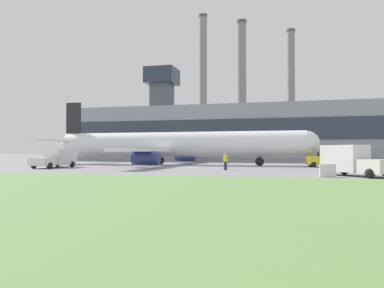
% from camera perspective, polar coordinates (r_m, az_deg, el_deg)
% --- Properties ---
extents(ground_plane, '(400.00, 400.00, 0.00)m').
position_cam_1_polar(ground_plane, '(46.53, -0.93, -3.46)').
color(ground_plane, gray).
extents(terminal_building, '(62.04, 15.47, 19.33)m').
position_cam_1_polar(terminal_building, '(75.59, 4.64, 1.63)').
color(terminal_building, '#8C939E').
rests_on(terminal_building, ground_plane).
extents(smokestack_left, '(2.59, 2.59, 41.95)m').
position_cam_1_polar(smokestack_left, '(110.45, 1.70, 8.89)').
color(smokestack_left, gray).
rests_on(smokestack_left, ground_plane).
extents(smokestack_right, '(2.92, 2.92, 40.20)m').
position_cam_1_polar(smokestack_right, '(110.97, 7.61, 8.40)').
color(smokestack_right, gray).
rests_on(smokestack_right, ground_plane).
extents(smokestack_far, '(2.49, 2.49, 36.54)m').
position_cam_1_polar(smokestack_far, '(110.35, 14.86, 7.51)').
color(smokestack_far, gray).
rests_on(smokestack_far, ground_plane).
extents(airplane, '(37.32, 32.28, 9.12)m').
position_cam_1_polar(airplane, '(51.57, -2.60, -0.13)').
color(airplane, white).
rests_on(airplane, ground_plane).
extents(pushback_tug, '(4.38, 2.80, 1.81)m').
position_cam_1_polar(pushback_tug, '(47.54, 19.55, -2.35)').
color(pushback_tug, yellow).
rests_on(pushback_tug, ground_plane).
extents(baggage_truck, '(2.70, 6.23, 2.18)m').
position_cam_1_polar(baggage_truck, '(46.23, -19.97, -2.06)').
color(baggage_truck, white).
rests_on(baggage_truck, ground_plane).
extents(fuel_truck, '(4.97, 5.46, 2.39)m').
position_cam_1_polar(fuel_truck, '(31.24, 23.13, -2.37)').
color(fuel_truck, white).
rests_on(fuel_truck, ground_plane).
extents(ground_crew_person, '(0.42, 0.42, 1.76)m').
position_cam_1_polar(ground_crew_person, '(37.89, 5.12, -2.63)').
color(ground_crew_person, '#23283D').
rests_on(ground_crew_person, ground_plane).
extents(utility_cabinet, '(1.12, 0.52, 0.96)m').
position_cam_1_polar(utility_cabinet, '(29.42, 19.98, -3.82)').
color(utility_cabinet, silver).
rests_on(utility_cabinet, ground_plane).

